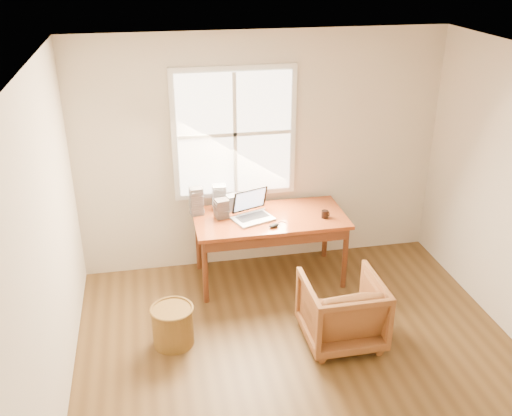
{
  "coord_description": "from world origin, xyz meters",
  "views": [
    {
      "loc": [
        -1.19,
        -3.48,
        3.37
      ],
      "look_at": [
        -0.18,
        1.65,
        0.93
      ],
      "focal_mm": 40.0,
      "sensor_mm": 36.0,
      "label": 1
    }
  ],
  "objects_px": {
    "wicker_stool": "(173,326)",
    "laptop": "(253,207)",
    "cd_stack_a": "(219,197)",
    "desk": "(270,218)",
    "coffee_mug": "(325,214)",
    "armchair": "(342,310)"
  },
  "relations": [
    {
      "from": "wicker_stool",
      "to": "cd_stack_a",
      "type": "xyz_separation_m",
      "value": [
        0.62,
        1.22,
        0.7
      ]
    },
    {
      "from": "desk",
      "to": "laptop",
      "type": "distance_m",
      "value": 0.26
    },
    {
      "from": "wicker_stool",
      "to": "laptop",
      "type": "height_order",
      "value": "laptop"
    },
    {
      "from": "coffee_mug",
      "to": "cd_stack_a",
      "type": "distance_m",
      "value": 1.14
    },
    {
      "from": "desk",
      "to": "wicker_stool",
      "type": "height_order",
      "value": "desk"
    },
    {
      "from": "cd_stack_a",
      "to": "desk",
      "type": "bearing_deg",
      "value": -29.24
    },
    {
      "from": "desk",
      "to": "armchair",
      "type": "xyz_separation_m",
      "value": [
        0.42,
        -1.19,
        -0.41
      ]
    },
    {
      "from": "coffee_mug",
      "to": "wicker_stool",
      "type": "bearing_deg",
      "value": -136.46
    },
    {
      "from": "laptop",
      "to": "wicker_stool",
      "type": "bearing_deg",
      "value": -155.72
    },
    {
      "from": "cd_stack_a",
      "to": "coffee_mug",
      "type": "bearing_deg",
      "value": -21.68
    },
    {
      "from": "wicker_stool",
      "to": "cd_stack_a",
      "type": "bearing_deg",
      "value": 63.23
    },
    {
      "from": "coffee_mug",
      "to": "cd_stack_a",
      "type": "xyz_separation_m",
      "value": [
        -1.05,
        0.42,
        0.1
      ]
    },
    {
      "from": "armchair",
      "to": "wicker_stool",
      "type": "height_order",
      "value": "armchair"
    },
    {
      "from": "desk",
      "to": "laptop",
      "type": "relative_size",
      "value": 3.87
    },
    {
      "from": "wicker_stool",
      "to": "laptop",
      "type": "xyz_separation_m",
      "value": [
        0.92,
        0.9,
        0.71
      ]
    },
    {
      "from": "desk",
      "to": "cd_stack_a",
      "type": "distance_m",
      "value": 0.59
    },
    {
      "from": "desk",
      "to": "cd_stack_a",
      "type": "xyz_separation_m",
      "value": [
        -0.5,
        0.28,
        0.16
      ]
    },
    {
      "from": "wicker_stool",
      "to": "coffee_mug",
      "type": "xyz_separation_m",
      "value": [
        1.67,
        0.81,
        0.6
      ]
    },
    {
      "from": "armchair",
      "to": "cd_stack_a",
      "type": "height_order",
      "value": "cd_stack_a"
    },
    {
      "from": "cd_stack_a",
      "to": "armchair",
      "type": "bearing_deg",
      "value": -58.21
    },
    {
      "from": "wicker_stool",
      "to": "cd_stack_a",
      "type": "distance_m",
      "value": 1.54
    },
    {
      "from": "laptop",
      "to": "coffee_mug",
      "type": "distance_m",
      "value": 0.76
    }
  ]
}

